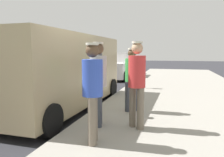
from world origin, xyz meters
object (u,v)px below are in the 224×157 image
at_px(pedestrian_in_blue, 93,87).
at_px(pedestrian_in_gray, 98,78).
at_px(pedestrian_in_red, 137,79).
at_px(parking_meter_near, 100,73).
at_px(pedestrian_in_green, 132,76).
at_px(parked_sedan_ahead, 117,67).
at_px(parking_meter_far, 132,64).
at_px(parked_van, 60,70).

distance_m(pedestrian_in_blue, pedestrian_in_gray, 0.90).
distance_m(pedestrian_in_gray, pedestrian_in_red, 0.78).
bearing_deg(parking_meter_near, pedestrian_in_gray, -73.80).
distance_m(pedestrian_in_green, pedestrian_in_red, 1.29).
xyz_separation_m(pedestrian_in_gray, parked_sedan_ahead, (-2.02, 9.62, -0.39)).
bearing_deg(parking_meter_far, pedestrian_in_green, -79.79).
bearing_deg(parking_meter_near, parked_sedan_ahead, 101.49).
bearing_deg(parking_meter_near, pedestrian_in_blue, -75.63).
bearing_deg(pedestrian_in_blue, pedestrian_in_red, 58.04).
height_order(parking_meter_near, pedestrian_in_red, pedestrian_in_red).
xyz_separation_m(pedestrian_in_gray, pedestrian_in_green, (0.45, 1.30, -0.07)).
relative_size(pedestrian_in_green, parked_sedan_ahead, 0.37).
height_order(parking_meter_near, pedestrian_in_blue, pedestrian_in_blue).
bearing_deg(pedestrian_in_red, parking_meter_near, 144.68).
height_order(parking_meter_near, parked_van, parked_van).
xyz_separation_m(parking_meter_far, parked_sedan_ahead, (-1.80, 4.56, -0.43)).
relative_size(pedestrian_in_gray, pedestrian_in_red, 1.00).
relative_size(parking_meter_far, pedestrian_in_blue, 0.91).
height_order(pedestrian_in_gray, pedestrian_in_red, pedestrian_in_red).
bearing_deg(pedestrian_in_red, parked_sedan_ahead, 106.35).
height_order(pedestrian_in_blue, pedestrian_in_red, pedestrian_in_red).
relative_size(parking_meter_far, pedestrian_in_red, 0.88).
bearing_deg(parked_van, parked_sedan_ahead, 92.12).
bearing_deg(parking_meter_near, pedestrian_in_red, -35.32).
distance_m(pedestrian_in_blue, pedestrian_in_green, 2.19).
height_order(parking_meter_far, pedestrian_in_gray, pedestrian_in_gray).
height_order(parking_meter_far, pedestrian_in_red, pedestrian_in_red).
relative_size(parking_meter_far, parked_van, 0.29).
xyz_separation_m(pedestrian_in_red, parked_sedan_ahead, (-2.80, 9.56, -0.40)).
xyz_separation_m(parking_meter_near, pedestrian_in_green, (0.68, 0.53, -0.11)).
distance_m(parking_meter_far, pedestrian_in_gray, 5.07).
bearing_deg(parking_meter_far, parking_meter_near, -90.00).
xyz_separation_m(pedestrian_in_gray, pedestrian_in_red, (0.78, 0.06, 0.00)).
height_order(pedestrian_in_gray, parked_van, parked_van).
xyz_separation_m(parking_meter_far, pedestrian_in_green, (0.68, -3.76, -0.11)).
distance_m(pedestrian_in_blue, parked_sedan_ahead, 10.73).
bearing_deg(parking_meter_near, parked_van, 152.50).
bearing_deg(pedestrian_in_gray, pedestrian_in_blue, -77.28).
xyz_separation_m(pedestrian_in_gray, parked_van, (-1.73, 1.55, 0.01)).
height_order(parking_meter_far, pedestrian_in_green, pedestrian_in_green).
bearing_deg(pedestrian_in_red, parked_van, 149.21).
xyz_separation_m(pedestrian_in_green, pedestrian_in_red, (0.33, -1.24, 0.07)).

